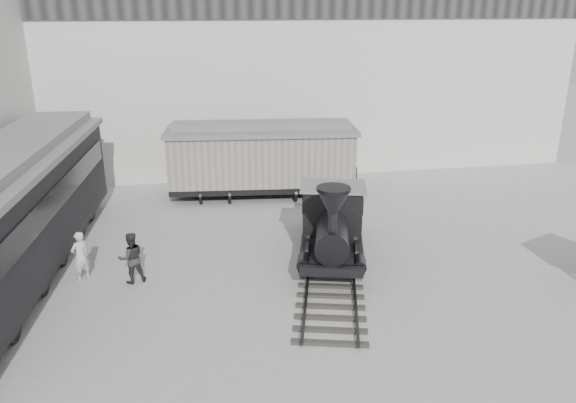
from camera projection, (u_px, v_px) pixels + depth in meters
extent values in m
plane|color=#9E9E9B|center=(331.00, 309.00, 16.95)|extent=(90.00, 90.00, 0.00)
cube|color=silver|center=(262.00, 69.00, 29.04)|extent=(34.00, 2.40, 11.00)
cube|color=#2E2B27|center=(331.00, 268.00, 19.41)|extent=(4.48, 9.87, 0.17)
cube|color=#2D2D30|center=(309.00, 266.00, 19.45)|extent=(2.53, 9.36, 0.06)
cube|color=#2D2D30|center=(353.00, 267.00, 19.34)|extent=(2.53, 9.36, 0.06)
cylinder|color=black|center=(307.00, 256.00, 18.76)|extent=(0.41, 1.15, 1.15)
cylinder|color=black|center=(356.00, 258.00, 18.64)|extent=(0.41, 1.15, 1.15)
cylinder|color=black|center=(309.00, 240.00, 20.04)|extent=(0.41, 1.15, 1.15)
cylinder|color=black|center=(355.00, 241.00, 19.92)|extent=(0.41, 1.15, 1.15)
cube|color=black|center=(332.00, 245.00, 19.30)|extent=(2.99, 4.19, 0.29)
cylinder|color=black|center=(332.00, 235.00, 18.38)|extent=(1.63, 2.60, 1.05)
cylinder|color=black|center=(333.00, 223.00, 17.22)|extent=(0.33, 0.33, 0.63)
cone|color=black|center=(333.00, 202.00, 17.00)|extent=(1.23, 1.23, 0.73)
sphere|color=black|center=(333.00, 216.00, 18.61)|extent=(0.55, 0.55, 0.55)
cube|color=black|center=(332.00, 209.00, 19.86)|extent=(2.34, 1.89, 1.63)
cube|color=gray|center=(333.00, 186.00, 19.58)|extent=(2.59, 2.14, 0.08)
cube|color=black|center=(332.00, 207.00, 21.83)|extent=(2.36, 2.51, 0.94)
cylinder|color=black|center=(216.00, 189.00, 26.66)|extent=(1.96, 0.94, 0.76)
cylinder|color=black|center=(307.00, 187.00, 26.98)|extent=(1.96, 0.94, 0.76)
cube|color=black|center=(262.00, 184.00, 26.76)|extent=(8.73, 3.21, 0.28)
cube|color=gray|center=(262.00, 158.00, 26.32)|extent=(8.74, 3.31, 2.37)
cube|color=gray|center=(261.00, 131.00, 25.89)|extent=(9.05, 3.62, 0.19)
cube|color=gray|center=(261.00, 125.00, 25.80)|extent=(8.23, 1.95, 0.34)
cylinder|color=black|center=(56.00, 218.00, 22.83)|extent=(2.47, 1.10, 0.92)
cube|color=black|center=(15.00, 262.00, 18.45)|extent=(4.12, 15.27, 0.33)
cube|color=black|center=(14.00, 208.00, 18.52)|extent=(4.08, 13.32, 2.95)
cube|color=black|center=(60.00, 194.00, 18.52)|extent=(1.00, 12.21, 0.82)
cube|color=gray|center=(6.00, 162.00, 17.99)|extent=(4.33, 13.77, 0.22)
imported|color=silver|center=(80.00, 256.00, 18.51)|extent=(0.74, 0.71, 1.70)
imported|color=#2E2E2E|center=(131.00, 258.00, 18.32)|extent=(1.00, 0.88, 1.74)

